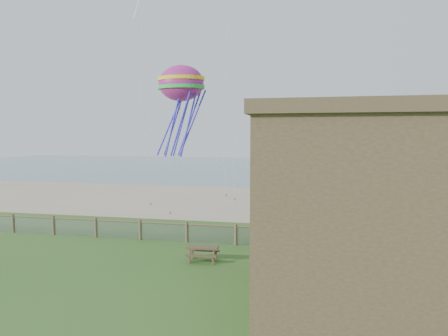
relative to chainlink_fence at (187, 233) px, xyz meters
The scene contains 7 objects.
ground 6.03m from the chainlink_fence, 90.00° to the right, with size 160.00×160.00×0.00m, color #32571E.
sand_beach 16.01m from the chainlink_fence, 90.00° to the left, with size 72.00×20.00×0.02m, color tan.
ocean 60.00m from the chainlink_fence, 90.00° to the left, with size 160.00×68.00×0.02m, color slate.
chainlink_fence is the anchor object (origin of this frame).
motel_deck 13.04m from the chainlink_fence, ahead, with size 15.00×2.00×0.50m, color brown.
picnic_table 3.83m from the chainlink_fence, 60.75° to the right, with size 1.58×1.20×0.67m, color brown, non-canonical shape.
octopus_kite 9.54m from the chainlink_fence, 110.58° to the left, with size 3.45×2.43×7.10m, color #FF2828, non-canonical shape.
Camera 1 is at (6.99, -16.69, 6.41)m, focal length 32.00 mm.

